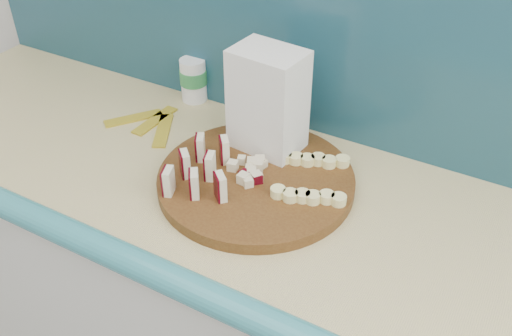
{
  "coord_description": "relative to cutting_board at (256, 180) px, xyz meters",
  "views": [
    {
      "loc": [
        0.5,
        0.66,
        1.69
      ],
      "look_at": [
        0.02,
        1.51,
        0.96
      ],
      "focal_mm": 40.0,
      "sensor_mm": 36.0,
      "label": 1
    }
  ],
  "objects": [
    {
      "name": "cutting_board",
      "position": [
        0.0,
        0.0,
        0.0
      ],
      "size": [
        0.55,
        0.55,
        0.03
      ],
      "primitive_type": "cylinder",
      "rotation": [
        0.0,
        0.0,
        0.35
      ],
      "color": "#44250E",
      "rests_on": "kitchen_counter"
    },
    {
      "name": "apple_wedges",
      "position": [
        -0.1,
        -0.07,
        0.04
      ],
      "size": [
        0.14,
        0.19,
        0.06
      ],
      "color": "beige",
      "rests_on": "cutting_board"
    },
    {
      "name": "flour_bag",
      "position": [
        -0.03,
        0.11,
        0.12
      ],
      "size": [
        0.16,
        0.13,
        0.26
      ],
      "primitive_type": "cube",
      "rotation": [
        0.0,
        0.0,
        -0.1
      ],
      "color": "white",
      "rests_on": "kitchen_counter"
    },
    {
      "name": "apple_chunks",
      "position": [
        -0.03,
        -0.01,
        0.02
      ],
      "size": [
        0.07,
        0.07,
        0.02
      ],
      "color": "#F1E2C1",
      "rests_on": "cutting_board"
    },
    {
      "name": "backsplash",
      "position": [
        0.08,
        0.27,
        0.24
      ],
      "size": [
        2.2,
        0.02,
        0.5
      ],
      "primitive_type": "cube",
      "color": "teal",
      "rests_on": "kitchen_counter"
    },
    {
      "name": "banana_slices",
      "position": [
        0.11,
        0.04,
        0.02
      ],
      "size": [
        0.2,
        0.2,
        0.02
      ],
      "color": "#FAF198",
      "rests_on": "cutting_board"
    },
    {
      "name": "canister",
      "position": [
        -0.33,
        0.25,
        0.05
      ],
      "size": [
        0.07,
        0.07,
        0.12
      ],
      "rotation": [
        0.0,
        0.0,
        0.25
      ],
      "color": "white",
      "rests_on": "kitchen_counter"
    },
    {
      "name": "kitchen_counter",
      "position": [
        0.08,
        -0.02,
        -0.47
      ],
      "size": [
        2.2,
        0.63,
        0.91
      ],
      "color": "silver",
      "rests_on": "ground"
    },
    {
      "name": "banana_peel",
      "position": [
        -0.36,
        0.09,
        -0.01
      ],
      "size": [
        0.21,
        0.17,
        0.01
      ],
      "rotation": [
        0.0,
        0.0,
        -0.2
      ],
      "color": "gold",
      "rests_on": "kitchen_counter"
    }
  ]
}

